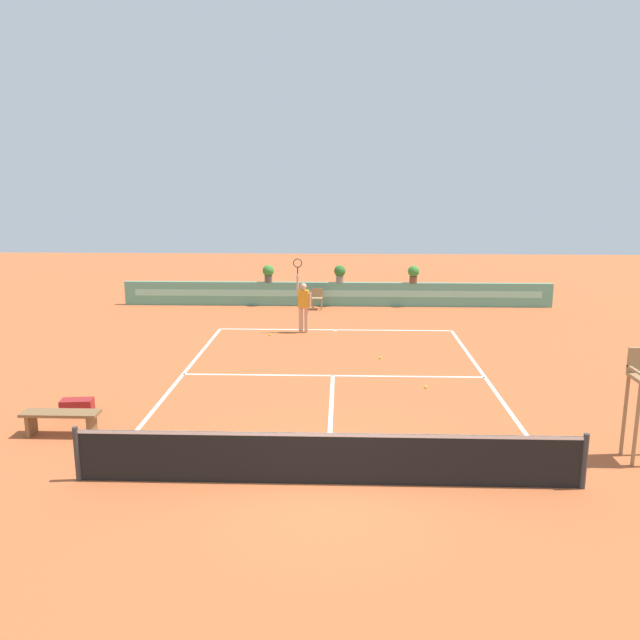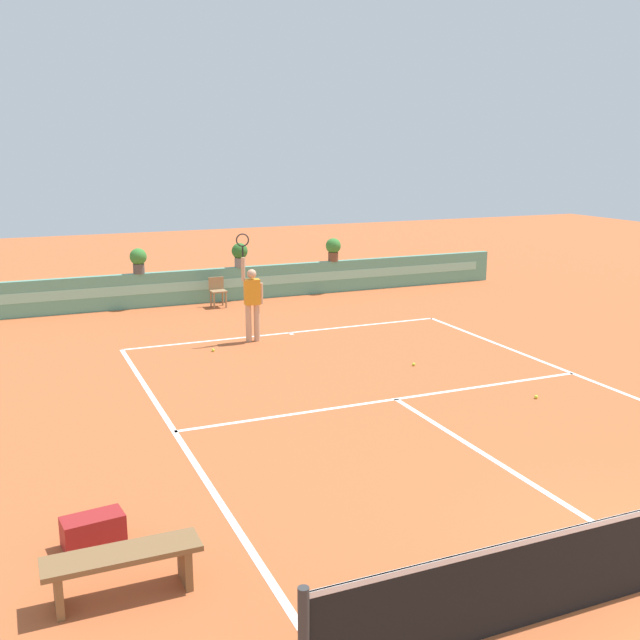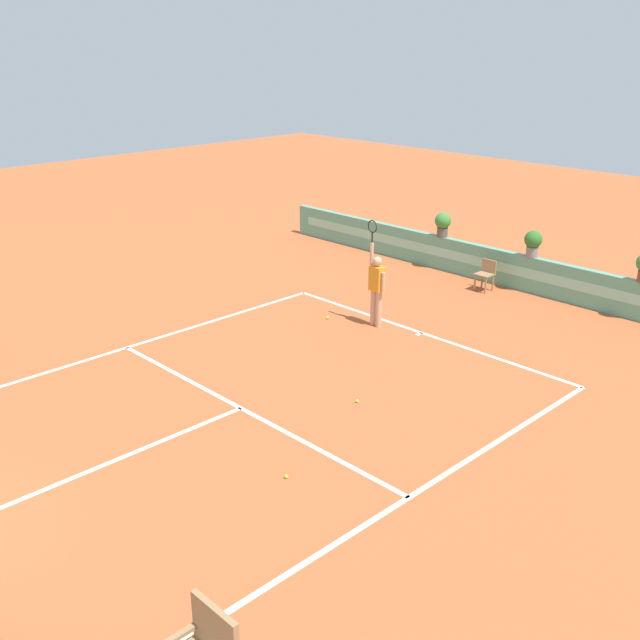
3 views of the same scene
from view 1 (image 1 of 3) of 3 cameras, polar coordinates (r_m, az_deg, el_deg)
name	(u,v)px [view 1 (image 1 of 3)]	position (r m, az deg, el deg)	size (l,w,h in m)	color
ground_plane	(333,380)	(17.26, 1.12, -5.33)	(60.00, 60.00, 0.00)	#B2562D
court_lines	(333,372)	(17.94, 1.16, -4.63)	(8.32, 11.94, 0.01)	white
net	(327,457)	(11.46, 0.65, -11.98)	(8.92, 0.10, 1.00)	#333333
back_wall_barrier	(337,294)	(27.25, 1.47, 2.30)	(18.00, 0.21, 1.00)	#599E84
ball_kid_chair	(317,298)	(26.55, -0.25, 1.99)	(0.44, 0.44, 0.85)	#99754C
bench_courtside	(61,418)	(14.60, -21.89, -8.02)	(1.60, 0.44, 0.51)	brown
gear_bag	(77,407)	(15.76, -20.64, -7.19)	(0.70, 0.36, 0.36)	maroon
tennis_player	(303,303)	(22.35, -1.48, 1.52)	(0.62, 0.25, 2.58)	tan
tennis_ball_near_baseline	(380,358)	(19.34, 5.35, -3.33)	(0.07, 0.07, 0.07)	#CCE033
tennis_ball_mid_court	(270,335)	(22.15, -4.43, -1.30)	(0.07, 0.07, 0.07)	#CCE033
tennis_ball_by_sideline	(426,387)	(16.82, 9.32, -5.85)	(0.07, 0.07, 0.07)	#CCE033
potted_plant_centre	(340,273)	(27.10, 1.76, 4.20)	(0.48, 0.48, 0.72)	gray
potted_plant_left	(268,272)	(27.28, -4.59, 4.22)	(0.48, 0.48, 0.72)	#514C47
potted_plant_right	(413,273)	(27.27, 8.25, 4.12)	(0.48, 0.48, 0.72)	brown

